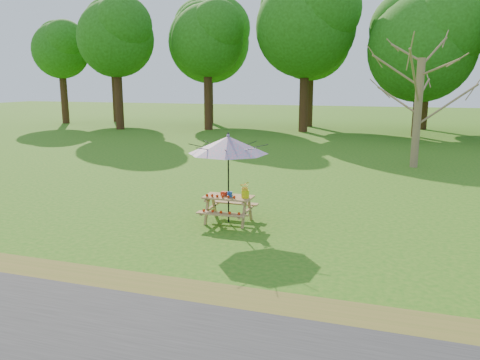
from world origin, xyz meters
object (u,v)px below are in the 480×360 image
(bare_tree, at_px, (426,10))
(flower_bucket, at_px, (245,189))
(picnic_table, at_px, (229,210))
(patio_umbrella, at_px, (228,145))

(bare_tree, height_order, flower_bucket, bare_tree)
(picnic_table, xyz_separation_m, patio_umbrella, (0.00, 0.00, 1.62))
(bare_tree, relative_size, patio_umbrella, 4.23)
(bare_tree, bearing_deg, flower_bucket, -113.79)
(picnic_table, bearing_deg, patio_umbrella, 84.81)
(bare_tree, relative_size, flower_bucket, 24.47)
(bare_tree, bearing_deg, patio_umbrella, -116.02)
(bare_tree, height_order, picnic_table, bare_tree)
(patio_umbrella, distance_m, flower_bucket, 1.15)
(patio_umbrella, height_order, flower_bucket, patio_umbrella)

